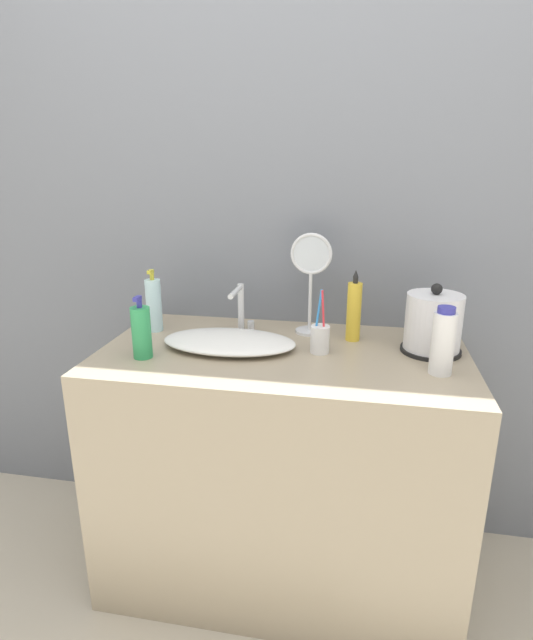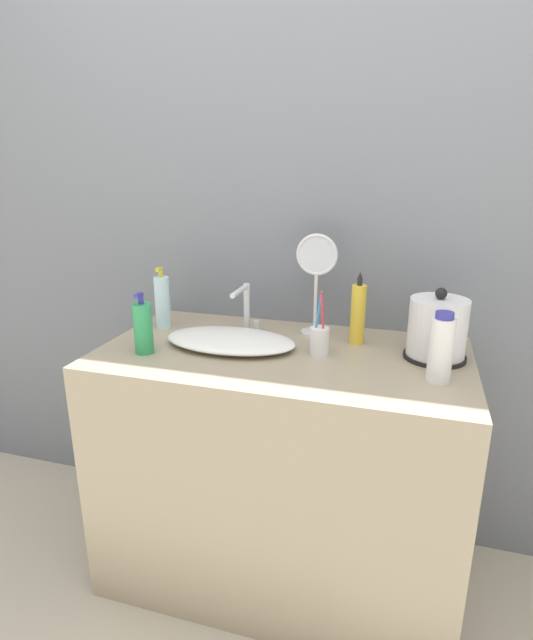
% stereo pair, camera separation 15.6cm
% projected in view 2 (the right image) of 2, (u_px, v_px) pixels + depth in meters
% --- Properties ---
extents(ground_plane, '(12.00, 12.00, 0.00)m').
position_uv_depth(ground_plane, '(254.00, 639.00, 1.55)').
color(ground_plane, '#BCB29E').
extents(wall_back, '(6.00, 0.04, 2.60)m').
position_uv_depth(wall_back, '(308.00, 197.00, 1.75)').
color(wall_back, slate).
rests_on(wall_back, ground_plane).
extents(vanity_counter, '(1.16, 0.63, 0.84)m').
position_uv_depth(vanity_counter, '(281.00, 466.00, 1.71)').
color(vanity_counter, gray).
rests_on(vanity_counter, ground_plane).
extents(sink_basin, '(0.43, 0.25, 0.04)m').
position_uv_depth(sink_basin, '(230.00, 340.00, 1.62)').
color(sink_basin, white).
rests_on(sink_basin, vanity_counter).
extents(faucet, '(0.06, 0.15, 0.17)m').
position_uv_depth(faucet, '(246.00, 305.00, 1.73)').
color(faucet, silver).
rests_on(faucet, vanity_counter).
extents(electric_kettle, '(0.19, 0.19, 0.22)m').
position_uv_depth(electric_kettle, '(437.00, 331.00, 1.50)').
color(electric_kettle, black).
rests_on(electric_kettle, vanity_counter).
extents(toothbrush_cup, '(0.06, 0.06, 0.21)m').
position_uv_depth(toothbrush_cup, '(319.00, 340.00, 1.54)').
color(toothbrush_cup, silver).
rests_on(toothbrush_cup, vanity_counter).
extents(lotion_bottle, '(0.06, 0.06, 0.20)m').
position_uv_depth(lotion_bottle, '(143.00, 328.00, 1.55)').
color(lotion_bottle, '#2D9956').
rests_on(lotion_bottle, vanity_counter).
extents(shampoo_bottle, '(0.05, 0.05, 0.24)m').
position_uv_depth(shampoo_bottle, '(358.00, 314.00, 1.63)').
color(shampoo_bottle, gold).
rests_on(shampoo_bottle, vanity_counter).
extents(mouthwash_bottle, '(0.06, 0.06, 0.20)m').
position_uv_depth(mouthwash_bottle, '(441.00, 348.00, 1.34)').
color(mouthwash_bottle, white).
rests_on(mouthwash_bottle, vanity_counter).
extents(hand_cream_bottle, '(0.05, 0.05, 0.22)m').
position_uv_depth(hand_cream_bottle, '(163.00, 302.00, 1.79)').
color(hand_cream_bottle, silver).
rests_on(hand_cream_bottle, vanity_counter).
extents(vanity_mirror, '(0.14, 0.10, 0.35)m').
position_uv_depth(vanity_mirror, '(316.00, 276.00, 1.68)').
color(vanity_mirror, silver).
rests_on(vanity_mirror, vanity_counter).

